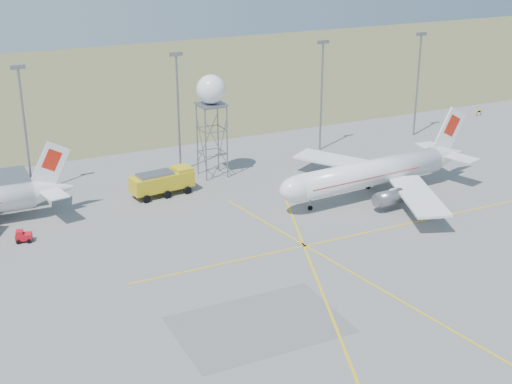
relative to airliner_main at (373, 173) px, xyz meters
name	(u,v)px	position (x,y,z in m)	size (l,w,h in m)	color
ground	(501,349)	(-13.03, -41.56, -3.78)	(400.00, 400.00, 0.00)	gray
grass_strip	(119,83)	(-13.03, 98.44, -3.76)	(400.00, 120.00, 0.03)	#5E6437
mast_a	(24,120)	(-48.03, 24.44, 8.29)	(2.20, 0.50, 20.50)	slate
mast_b	(178,103)	(-23.03, 24.44, 8.29)	(2.20, 0.50, 20.50)	slate
mast_c	(322,87)	(4.97, 24.44, 8.29)	(2.20, 0.50, 20.50)	slate
mast_d	(418,76)	(26.97, 24.44, 8.29)	(2.20, 0.50, 20.50)	slate
taxi_sign_near	(454,115)	(42.57, 30.44, -2.89)	(1.60, 0.17, 1.20)	black
taxi_sign_far	(479,112)	(49.57, 30.44, -2.89)	(1.60, 0.17, 1.20)	black
airliner_main	(373,173)	(0.00, 0.00, 0.00)	(36.24, 35.13, 12.32)	white
radar_tower	(212,120)	(-18.97, 19.70, 5.94)	(4.78, 4.78, 17.31)	slate
fire_truck	(164,183)	(-29.36, 14.88, -1.85)	(10.33, 4.96, 4.00)	gold
baggage_tug	(24,237)	(-52.28, 6.40, -3.15)	(2.41, 2.14, 1.65)	red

